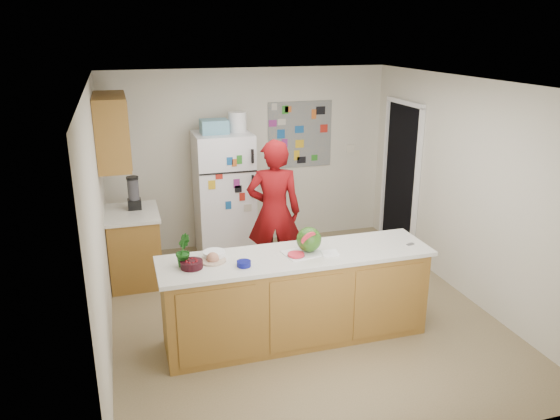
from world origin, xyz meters
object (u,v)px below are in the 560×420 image
object	(u,v)px
person	(274,213)
watermelon	(309,240)
refrigerator	(224,195)
cherry_bowl	(192,264)

from	to	relation	value
person	watermelon	xyz separation A→B (m)	(-0.03, -1.33, 0.16)
refrigerator	person	bearing A→B (deg)	-68.66
refrigerator	person	distance (m)	1.12
refrigerator	cherry_bowl	distance (m)	2.53
watermelon	person	bearing A→B (deg)	88.73
person	watermelon	world-z (taller)	person
refrigerator	watermelon	bearing A→B (deg)	-80.95
person	cherry_bowl	world-z (taller)	person
cherry_bowl	refrigerator	bearing A→B (deg)	72.30
refrigerator	watermelon	xyz separation A→B (m)	(0.38, -2.37, 0.20)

